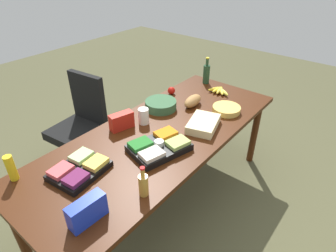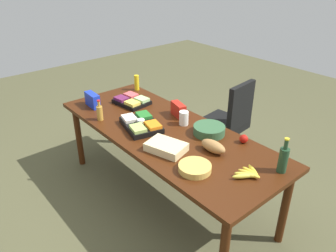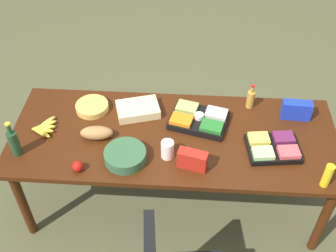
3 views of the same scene
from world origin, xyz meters
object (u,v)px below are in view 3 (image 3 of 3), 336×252
Objects in this scene: salad_bowl at (125,156)px; apple_red at (78,166)px; fruit_platter at (273,148)px; bread_loaf at (97,133)px; chip_bowl at (92,107)px; conference_table at (174,142)px; dressing_bottle at (251,99)px; mustard_bottle at (327,176)px; sheet_cake at (138,109)px; wine_bottle at (14,142)px; banana_bunch at (44,128)px; mayo_jar at (167,149)px; veggie_tray at (199,119)px; chip_bag_red at (192,160)px; chip_bag_blue at (296,110)px.

apple_red is at bearing -159.35° from salad_bowl.
fruit_platter is 1.63× the size of bread_loaf.
chip_bowl is at bearing 123.39° from salad_bowl.
conference_table is 0.70m from dressing_bottle.
chip_bowl is at bearing 159.02° from mustard_bottle.
conference_table is 13.08× the size of mustard_bottle.
bread_loaf is at bearing 177.95° from fruit_platter.
bread_loaf reaches higher than sheet_cake.
wine_bottle is (-0.46, 0.12, 0.07)m from apple_red.
bread_loaf is at bearing -7.56° from banana_bunch.
mustard_bottle is 0.63× the size of wine_bottle.
conference_table is 0.26m from mayo_jar.
veggie_tray is at bearing 15.79° from bread_loaf.
sheet_cake reaches higher than banana_bunch.
bread_loaf is (0.53, 0.19, -0.06)m from wine_bottle.
mayo_jar is at bearing -15.67° from bread_loaf.
veggie_tray is (-0.53, 0.25, 0.00)m from fruit_platter.
dressing_bottle is 1.59m from banana_bunch.
chip_bowl is at bearing 177.31° from sheet_cake.
banana_bunch is at bearing 132.57° from apple_red.
bread_loaf is at bearing 19.68° from wine_bottle.
dressing_bottle is 0.84m from mayo_jar.
salad_bowl reaches higher than conference_table.
conference_table is 9.45× the size of chip_bowl.
banana_bunch is 1.15m from chip_bag_red.
fruit_platter is 1.78× the size of chip_bag_blue.
veggie_tray reaches higher than conference_table.
mayo_jar is at bearing 170.01° from mustard_bottle.
fruit_platter is at bearing -25.74° from veggie_tray.
bread_loaf is 0.54m from mayo_jar.
dressing_bottle reaches higher than sheet_cake.
conference_table is 10.06× the size of bread_loaf.
bread_loaf is (-0.74, -0.21, 0.01)m from veggie_tray.
banana_bunch is (-1.68, 0.10, -0.01)m from fruit_platter.
dressing_bottle is 1.21m from bread_loaf.
mustard_bottle is (1.64, -0.02, 0.05)m from apple_red.
mustard_bottle is 1.79m from chip_bowl.
sheet_cake is 0.67× the size of veggie_tray.
mustard_bottle is 1.45m from sheet_cake.
chip_bag_blue is (1.21, 0.03, 0.04)m from sheet_cake.
chip_bowl is 1.04× the size of banana_bunch.
sheet_cake is at bearing 120.62° from mayo_jar.
conference_table is 8.27× the size of salad_bowl.
chip_bowl is (-0.36, 0.02, -0.01)m from sheet_cake.
sheet_cake is 1.10× the size of wine_bottle.
bread_loaf is (0.07, 0.31, 0.01)m from apple_red.
sheet_cake is 1.31× the size of banana_bunch.
veggie_tray is 0.42m from mayo_jar.
conference_table is 0.43m from salad_bowl.
veggie_tray is (0.18, 0.14, 0.11)m from conference_table.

